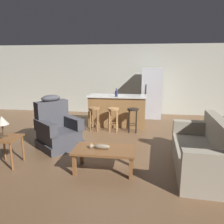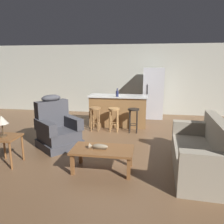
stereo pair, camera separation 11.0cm
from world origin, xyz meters
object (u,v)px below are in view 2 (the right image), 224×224
at_px(refrigerator, 153,93).
at_px(table_lamp, 2,121).
at_px(bottle_tall_green, 117,93).
at_px(kitchen_island, 118,110).
at_px(fish_figurine, 98,146).
at_px(end_table, 6,141).
at_px(bar_stool_right, 133,116).
at_px(recliner_near_lamp, 57,129).
at_px(coffee_table, 103,152).
at_px(bar_stool_left, 95,115).
at_px(couch, 203,153).
at_px(bar_stool_middle, 114,115).

bearing_deg(refrigerator, table_lamp, -124.24).
xyz_separation_m(table_lamp, bottle_tall_green, (1.80, 2.77, 0.18)).
bearing_deg(table_lamp, kitchen_island, 59.28).
bearing_deg(fish_figurine, refrigerator, 75.93).
height_order(end_table, bottle_tall_green, bottle_tall_green).
xyz_separation_m(end_table, bar_stool_right, (2.28, 2.38, 0.01)).
distance_m(recliner_near_lamp, kitchen_island, 2.30).
distance_m(recliner_near_lamp, bar_stool_right, 2.16).
bearing_deg(fish_figurine, kitchen_island, 90.47).
height_order(coffee_table, recliner_near_lamp, recliner_near_lamp).
xyz_separation_m(kitchen_island, bar_stool_left, (-0.59, -0.63, -0.01)).
xyz_separation_m(couch, kitchen_island, (-1.87, 2.74, 0.14)).
xyz_separation_m(coffee_table, couch, (1.77, 0.25, -0.02)).
distance_m(coffee_table, fish_figurine, 0.12).
bearing_deg(bottle_tall_green, table_lamp, -123.03).
distance_m(end_table, bar_stool_left, 2.66).
bearing_deg(bottle_tall_green, bar_stool_middle, -95.98).
bearing_deg(bar_stool_left, recliner_near_lamp, -113.86).
height_order(recliner_near_lamp, refrigerator, refrigerator).
relative_size(recliner_near_lamp, bar_stool_right, 1.76).
relative_size(recliner_near_lamp, table_lamp, 2.93).
distance_m(recliner_near_lamp, bar_stool_left, 1.47).
bearing_deg(kitchen_island, table_lamp, -120.72).
distance_m(end_table, bottle_tall_green, 3.32).
distance_m(fish_figurine, bar_stool_left, 2.45).
bearing_deg(kitchen_island, couch, -55.67).
bearing_deg(bar_stool_left, couch, -40.59).
bearing_deg(fish_figurine, bar_stool_right, 78.41).
bearing_deg(fish_figurine, bar_stool_middle, 91.56).
distance_m(recliner_near_lamp, table_lamp, 1.31).
bearing_deg(bottle_tall_green, refrigerator, 53.58).
bearing_deg(coffee_table, kitchen_island, 91.92).
xyz_separation_m(couch, bar_stool_middle, (-1.91, 2.11, 0.13)).
bearing_deg(bar_stool_middle, refrigerator, 58.58).
bearing_deg(couch, bar_stool_right, -53.43).
relative_size(end_table, bar_stool_right, 0.82).
xyz_separation_m(recliner_near_lamp, bar_stool_right, (1.69, 1.34, 0.05)).
xyz_separation_m(coffee_table, kitchen_island, (-0.10, 2.99, 0.11)).
bearing_deg(coffee_table, bar_stool_left, 106.31).
distance_m(end_table, kitchen_island, 3.49).
bearing_deg(end_table, fish_figurine, 0.28).
height_order(coffee_table, bar_stool_right, bar_stool_right).
bearing_deg(bar_stool_right, bar_stool_left, 180.00).
bearing_deg(bar_stool_middle, bottle_tall_green, 84.02).
bearing_deg(bar_stool_middle, kitchen_island, 86.38).
bearing_deg(table_lamp, coffee_table, 1.24).
distance_m(couch, bar_stool_left, 3.24).
distance_m(coffee_table, table_lamp, 1.97).
bearing_deg(kitchen_island, bar_stool_middle, -93.62).
relative_size(couch, bottle_tall_green, 7.83).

